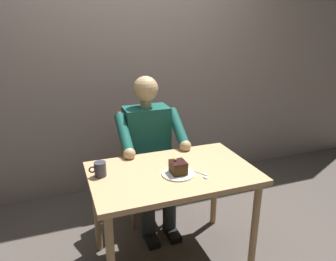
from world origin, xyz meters
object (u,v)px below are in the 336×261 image
Objects in this scene: dining_table at (173,182)px; seated_person at (150,150)px; cake_slice at (178,167)px; chair at (144,158)px; coffee_cup at (100,169)px; dessert_spoon at (203,175)px.

dining_table is 0.87× the size of seated_person.
dining_table is 10.12× the size of cake_slice.
chair is (0.00, -0.69, -0.11)m from dining_table.
seated_person is 0.64m from coffee_cup.
dining_table is 0.52m from seated_person.
dessert_spoon is (-0.15, 0.07, -0.05)m from cake_slice.
seated_person is 11.57× the size of cake_slice.
cake_slice is at bearing 91.06° from chair.
seated_person is at bearing -90.00° from dining_table.
chair reaches higher than dessert_spoon.
cake_slice is at bearing 102.64° from dining_table.
dessert_spoon is (-0.16, 0.14, 0.09)m from dining_table.
cake_slice is (-0.01, 0.58, 0.11)m from seated_person.
seated_person is 11.16× the size of coffee_cup.
coffee_cup reaches higher than dessert_spoon.
cake_slice is at bearing 162.25° from coffee_cup.
chair reaches higher than cake_slice.
coffee_cup is at bearing -11.04° from dining_table.
chair is at bearing -90.00° from dining_table.
seated_person reaches higher than cake_slice.
chair is 0.80m from coffee_cup.
dessert_spoon reaches higher than dining_table.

